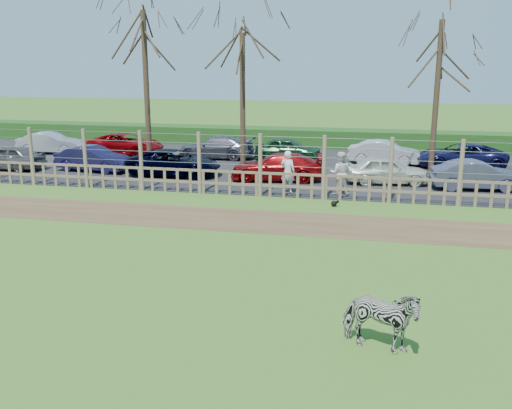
% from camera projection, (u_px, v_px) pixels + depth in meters
% --- Properties ---
extents(ground, '(120.00, 120.00, 0.00)m').
position_uv_depth(ground, '(200.00, 266.00, 15.11)').
color(ground, olive).
rests_on(ground, ground).
extents(dirt_strip, '(34.00, 2.80, 0.01)m').
position_uv_depth(dirt_strip, '(240.00, 220.00, 19.37)').
color(dirt_strip, brown).
rests_on(dirt_strip, ground).
extents(asphalt, '(44.00, 13.00, 0.04)m').
position_uv_depth(asphalt, '(286.00, 166.00, 28.84)').
color(asphalt, '#232326').
rests_on(asphalt, ground).
extents(hedge, '(46.00, 2.00, 1.10)m').
position_uv_depth(hedge, '(304.00, 138.00, 35.34)').
color(hedge, '#1E4716').
rests_on(hedge, ground).
extents(fence, '(30.16, 0.16, 2.50)m').
position_uv_depth(fence, '(260.00, 177.00, 22.49)').
color(fence, brown).
rests_on(fence, ground).
extents(tree_left, '(4.80, 4.80, 7.88)m').
position_uv_depth(tree_left, '(145.00, 52.00, 26.86)').
color(tree_left, '#3D2B1E').
rests_on(tree_left, ground).
extents(tree_mid, '(4.80, 4.80, 6.83)m').
position_uv_depth(tree_mid, '(242.00, 68.00, 27.09)').
color(tree_mid, '#3D2B1E').
rests_on(tree_mid, ground).
extents(tree_right, '(4.80, 4.80, 7.35)m').
position_uv_depth(tree_right, '(439.00, 60.00, 25.65)').
color(tree_right, '#3D2B1E').
rests_on(tree_right, ground).
extents(zebra, '(1.63, 1.03, 1.27)m').
position_uv_depth(zebra, '(380.00, 319.00, 10.57)').
color(zebra, gray).
rests_on(zebra, ground).
extents(visitor_a, '(0.72, 0.58, 1.72)m').
position_uv_depth(visitor_a, '(288.00, 172.00, 22.91)').
color(visitor_a, silver).
rests_on(visitor_a, asphalt).
extents(visitor_b, '(0.88, 0.70, 1.72)m').
position_uv_depth(visitor_b, '(340.00, 173.00, 22.62)').
color(visitor_b, silver).
rests_on(visitor_b, asphalt).
extents(crow, '(0.30, 0.22, 0.24)m').
position_uv_depth(crow, '(334.00, 203.00, 21.10)').
color(crow, black).
rests_on(crow, ground).
extents(car_0, '(3.56, 1.51, 1.20)m').
position_uv_depth(car_0, '(9.00, 157.00, 27.81)').
color(car_0, '#645D60').
rests_on(car_0, asphalt).
extents(car_1, '(3.76, 1.68, 1.20)m').
position_uv_depth(car_1, '(93.00, 159.00, 27.43)').
color(car_1, '#1B1744').
rests_on(car_1, asphalt).
extents(car_2, '(4.36, 2.08, 1.20)m').
position_uv_depth(car_2, '(174.00, 163.00, 26.39)').
color(car_2, black).
rests_on(car_2, asphalt).
extents(car_3, '(4.31, 2.16, 1.20)m').
position_uv_depth(car_3, '(277.00, 167.00, 25.37)').
color(car_3, maroon).
rests_on(car_3, asphalt).
extents(car_4, '(3.66, 1.81, 1.20)m').
position_uv_depth(car_4, '(387.00, 170.00, 24.66)').
color(car_4, silver).
rests_on(car_4, asphalt).
extents(car_5, '(3.74, 1.58, 1.20)m').
position_uv_depth(car_5, '(477.00, 175.00, 23.56)').
color(car_5, '#525270').
rests_on(car_5, asphalt).
extents(car_7, '(3.78, 1.75, 1.20)m').
position_uv_depth(car_7, '(50.00, 143.00, 32.55)').
color(car_7, '#B4B1BD').
rests_on(car_7, asphalt).
extents(car_8, '(4.48, 2.38, 1.20)m').
position_uv_depth(car_8, '(126.00, 144.00, 32.09)').
color(car_8, '#910408').
rests_on(car_8, asphalt).
extents(car_9, '(4.14, 1.68, 1.20)m').
position_uv_depth(car_9, '(216.00, 147.00, 30.95)').
color(car_9, '#5A5865').
rests_on(car_9, asphalt).
extents(car_10, '(3.55, 1.48, 1.20)m').
position_uv_depth(car_10, '(288.00, 149.00, 30.40)').
color(car_10, '#1F4A29').
rests_on(car_10, asphalt).
extents(car_11, '(3.72, 1.50, 1.20)m').
position_uv_depth(car_11, '(384.00, 152.00, 29.26)').
color(car_11, silver).
rests_on(car_11, asphalt).
extents(car_12, '(4.48, 2.38, 1.20)m').
position_uv_depth(car_12, '(460.00, 156.00, 28.28)').
color(car_12, '#13143F').
rests_on(car_12, asphalt).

